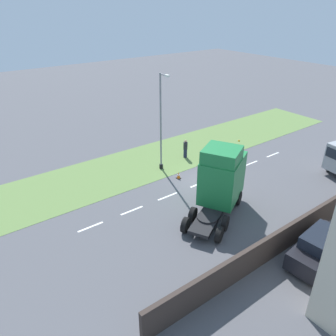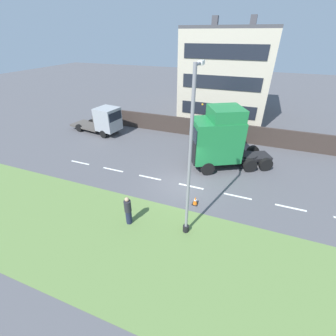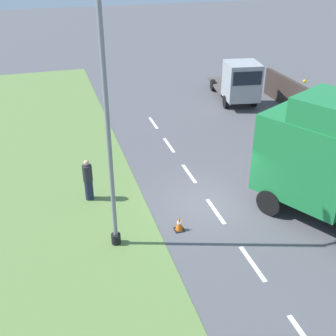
{
  "view_description": "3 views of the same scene",
  "coord_description": "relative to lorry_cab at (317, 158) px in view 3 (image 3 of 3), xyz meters",
  "views": [
    {
      "loc": [
        17.2,
        -16.62,
        13.46
      ],
      "look_at": [
        -1.19,
        -2.98,
        1.69
      ],
      "focal_mm": 35.0,
      "sensor_mm": 36.0,
      "label": 1
    },
    {
      "loc": [
        -12.64,
        -3.72,
        9.31
      ],
      "look_at": [
        -1.39,
        0.52,
        2.04
      ],
      "focal_mm": 24.0,
      "sensor_mm": 36.0,
      "label": 2
    },
    {
      "loc": [
        -5.79,
        -13.42,
        9.45
      ],
      "look_at": [
        -1.92,
        -0.51,
        2.15
      ],
      "focal_mm": 45.0,
      "sensor_mm": 36.0,
      "label": 3
    }
  ],
  "objects": [
    {
      "name": "lorry_cab",
      "position": [
        0.0,
        0.0,
        0.0
      ],
      "size": [
        5.13,
        6.61,
        4.94
      ],
      "rotation": [
        0.0,
        0.0,
        0.49
      ],
      "color": "black",
      "rests_on": "ground"
    },
    {
      "name": "lamp_post",
      "position": [
        -7.51,
        0.26,
        1.51
      ],
      "size": [
        1.29,
        0.33,
        8.42
      ],
      "color": "black",
      "rests_on": "ground"
    },
    {
      "name": "pedestrian",
      "position": [
        -8.09,
        3.46,
        -1.51
      ],
      "size": [
        0.39,
        0.39,
        1.81
      ],
      "color": "#1E233D",
      "rests_on": "ground"
    },
    {
      "name": "flatbed_truck",
      "position": [
        2.66,
        12.18,
        -0.9
      ],
      "size": [
        2.89,
        6.2,
        2.86
      ],
      "rotation": [
        0.0,
        0.0,
        2.99
      ],
      "color": "#999EA3",
      "rests_on": "ground"
    },
    {
      "name": "lane_markings",
      "position": [
        -3.44,
        1.12,
        -2.4
      ],
      "size": [
        0.16,
        21.0,
        0.0
      ],
      "color": "white",
      "rests_on": "ground"
    },
    {
      "name": "traffic_cone_lead",
      "position": [
        -5.2,
        0.37,
        -2.12
      ],
      "size": [
        0.36,
        0.36,
        0.58
      ],
      "color": "black",
      "rests_on": "ground"
    },
    {
      "name": "grass_verge",
      "position": [
        -9.44,
        1.82,
        -2.39
      ],
      "size": [
        7.0,
        44.0,
        0.01
      ],
      "color": "#607F42",
      "rests_on": "ground"
    },
    {
      "name": "ground_plane",
      "position": [
        -3.44,
        1.82,
        -2.4
      ],
      "size": [
        120.0,
        120.0,
        0.0
      ],
      "primitive_type": "plane",
      "color": "#515156",
      "rests_on": "ground"
    }
  ]
}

